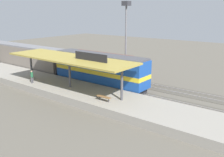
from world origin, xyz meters
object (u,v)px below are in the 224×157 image
(passenger_carriage_single, at_px, (23,57))
(platform_bench, at_px, (104,97))
(light_mast, at_px, (126,23))
(person_waiting, at_px, (32,76))
(locomotive, at_px, (100,70))
(freight_car, at_px, (99,64))

(passenger_carriage_single, bearing_deg, platform_bench, -104.24)
(passenger_carriage_single, height_order, light_mast, light_mast)
(light_mast, bearing_deg, platform_bench, -154.19)
(person_waiting, bearing_deg, passenger_carriage_single, 61.01)
(locomotive, xyz_separation_m, person_waiting, (-6.49, 6.29, -0.56))
(passenger_carriage_single, height_order, freight_car, passenger_carriage_single)
(platform_bench, distance_m, light_mast, 16.88)
(platform_bench, xyz_separation_m, person_waiting, (-0.49, 11.93, 0.51))
(locomotive, distance_m, person_waiting, 9.05)
(platform_bench, xyz_separation_m, freight_car, (10.60, 9.76, 0.63))
(locomotive, bearing_deg, light_mast, 7.60)
(person_waiting, bearing_deg, light_mast, -20.18)
(light_mast, bearing_deg, freight_car, 136.01)
(passenger_carriage_single, bearing_deg, freight_car, -71.65)
(freight_car, height_order, person_waiting, freight_car)
(platform_bench, relative_size, person_waiting, 0.99)
(locomotive, bearing_deg, passenger_carriage_single, 90.00)
(locomotive, distance_m, light_mast, 9.89)
(locomotive, relative_size, person_waiting, 8.44)
(locomotive, distance_m, freight_car, 6.20)
(platform_bench, relative_size, locomotive, 0.12)
(platform_bench, bearing_deg, locomotive, 43.20)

